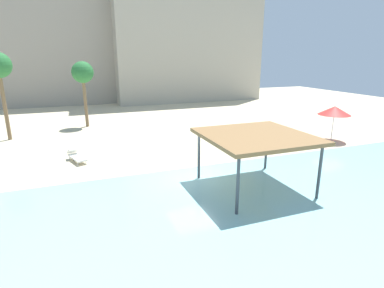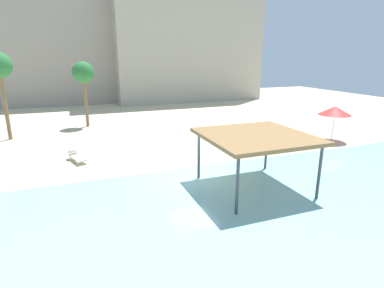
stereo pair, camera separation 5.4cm
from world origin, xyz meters
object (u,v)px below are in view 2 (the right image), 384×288
shade_pavilion (256,138)px  lounge_chair_2 (261,131)px  beach_umbrella_red_1 (335,111)px  lounge_chair_0 (232,131)px  palm_tree_0 (83,74)px  lounge_chair_1 (77,156)px

shade_pavilion → lounge_chair_2: 11.26m
beach_umbrella_red_1 → lounge_chair_0: bearing=145.8°
beach_umbrella_red_1 → palm_tree_0: 21.21m
beach_umbrella_red_1 → palm_tree_0: (-17.40, 11.88, 2.46)m
shade_pavilion → lounge_chair_0: (4.11, 9.96, -2.26)m
shade_pavilion → lounge_chair_1: shade_pavilion is taller
lounge_chair_2 → palm_tree_0: palm_tree_0 is taller
shade_pavilion → lounge_chair_2: shade_pavilion is taller
beach_umbrella_red_1 → lounge_chair_2: size_ratio=1.34×
lounge_chair_0 → palm_tree_0: 14.11m
beach_umbrella_red_1 → lounge_chair_0: 7.94m
shade_pavilion → lounge_chair_2: bearing=55.2°
palm_tree_0 → lounge_chair_2: bearing=-32.6°
lounge_chair_0 → lounge_chair_2: same height
lounge_chair_2 → palm_tree_0: size_ratio=0.34×
lounge_chair_0 → lounge_chair_1: bearing=-75.0°
beach_umbrella_red_1 → lounge_chair_0: beach_umbrella_red_1 is taller
palm_tree_0 → beach_umbrella_red_1: bearing=-34.3°
lounge_chair_0 → lounge_chair_2: (2.18, -0.90, 0.00)m
shade_pavilion → lounge_chair_2: (6.29, 9.06, -2.26)m
beach_umbrella_red_1 → palm_tree_0: bearing=145.7°
lounge_chair_2 → beach_umbrella_red_1: bearing=73.7°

